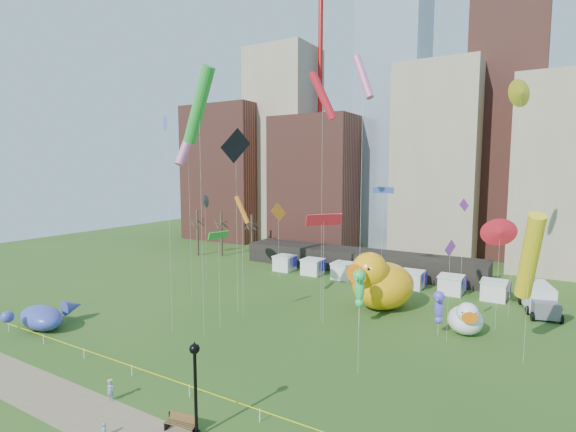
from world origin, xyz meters
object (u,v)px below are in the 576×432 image
Objects in this scene: woman at (110,391)px; park_bench at (182,422)px; big_duck at (380,282)px; whale_inflatable at (44,316)px; seahorse_green at (359,285)px; box_truck at (539,298)px; small_duck at (466,319)px; seahorse_purple at (439,304)px; lamppost at (195,379)px; toddler at (104,430)px.

park_bench is at bearing -16.64° from woman.
park_bench is at bearing -75.21° from big_duck.
seahorse_green is at bearing 37.85° from whale_inflatable.
big_duck is 6.90× the size of woman.
big_duck reaches higher than box_truck.
small_duck is at bearing 36.46° from woman.
box_truck is at bearing 42.41° from whale_inflatable.
seahorse_purple is 25.57m from lamppost.
whale_inflatable is at bearing -157.80° from box_truck.
seahorse_green is 31.96m from whale_inflatable.
lamppost is (1.19, 0.00, 3.06)m from park_bench.
seahorse_green is at bearing 72.09° from park_bench.
big_duck reaches higher than woman.
whale_inflatable reaches higher than toddler.
park_bench is (-10.16, -23.94, -2.47)m from seahorse_purple.
whale_inflatable reaches higher than park_bench.
big_duck is at bearing 148.13° from seahorse_purple.
toddler is at bearing -81.14° from big_duck.
seahorse_green is 1.36× the size of seahorse_purple.
toddler is at bearing -15.63° from whale_inflatable.
lamppost is (-1.53, -22.22, -0.69)m from seahorse_green.
big_duck is 32.10m from toddler.
whale_inflatable is 52.95m from box_truck.
seahorse_purple is 26.12m from park_bench.
lamppost is 4.20× the size of woman.
big_duck is 4.59× the size of park_bench.
small_duck is 10.57m from seahorse_green.
toddler is (20.77, -8.31, -0.77)m from whale_inflatable.
box_truck is at bearing 42.46° from toddler.
whale_inflatable is 26.25m from lamppost.
small_duck is 5.84× the size of toddler.
toddler is at bearing -136.61° from small_duck.
seahorse_green is at bearing -151.02° from box_truck.
park_bench is at bearing -179.91° from lamppost.
lamppost reaches higher than park_bench.
big_duck is 28.60m from lamppost.
box_truck is (15.60, 8.25, -1.59)m from big_duck.
big_duck is at bearing 86.86° from lamppost.
seahorse_purple is (-2.24, -1.53, 1.46)m from small_duck.
park_bench is at bearing -112.87° from seahorse_purple.
whale_inflatable is (-27.11, -23.04, -1.93)m from big_duck.
whale_inflatable is 24.98m from park_bench.
small_duck is at bearing 41.96° from toddler.
big_duck reaches higher than park_bench.
box_truck is at bearing 39.09° from woman.
box_truck reaches higher than park_bench.
toddler is (-4.78, -2.80, -3.20)m from lamppost.
toddler is (-13.74, -26.74, -2.60)m from seahorse_purple.
seahorse_green is 7.12× the size of toddler.
woman is at bearing -144.04° from small_duck.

